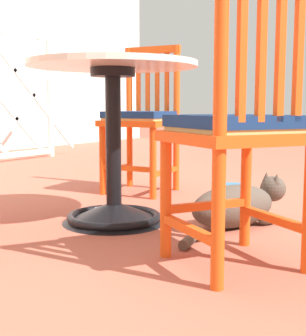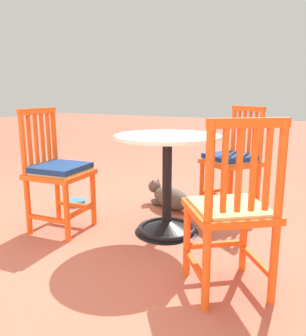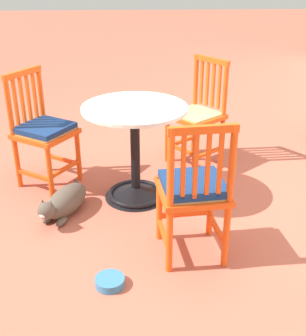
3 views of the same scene
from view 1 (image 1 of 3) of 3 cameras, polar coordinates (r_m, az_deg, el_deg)
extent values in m
plane|color=#AD5642|center=(2.36, -3.82, -5.69)|extent=(24.00, 24.00, 0.00)
cylinder|color=white|center=(5.26, -12.25, 8.48)|extent=(0.06, 0.06, 1.30)
cube|color=white|center=(5.09, -14.14, 8.47)|extent=(1.18, 0.02, 1.18)
cube|color=white|center=(5.09, -14.14, 8.47)|extent=(1.18, 0.02, 1.18)
cone|color=black|center=(2.22, -4.68, -5.21)|extent=(0.48, 0.48, 0.10)
torus|color=black|center=(2.22, -4.67, -5.84)|extent=(0.44, 0.44, 0.04)
cylinder|color=black|center=(2.17, -4.76, 3.13)|extent=(0.07, 0.07, 0.66)
cylinder|color=black|center=(2.17, -4.85, 11.39)|extent=(0.20, 0.20, 0.04)
cylinder|color=silver|center=(2.17, -4.86, 12.25)|extent=(0.76, 0.76, 0.02)
cylinder|color=#E04C14|center=(2.73, 0.00, 0.91)|extent=(0.04, 0.04, 0.45)
cylinder|color=#E04C14|center=(2.90, -6.06, 1.23)|extent=(0.04, 0.04, 0.45)
cylinder|color=#E04C14|center=(3.02, 2.83, 5.89)|extent=(0.04, 0.04, 0.91)
cylinder|color=#E04C14|center=(3.17, -2.85, 5.95)|extent=(0.04, 0.04, 0.91)
cube|color=#E04C14|center=(2.89, 1.47, -0.43)|extent=(0.34, 0.07, 0.03)
cube|color=#E04C14|center=(3.05, -4.35, -0.05)|extent=(0.34, 0.07, 0.03)
cube|color=#E04C14|center=(2.82, -3.11, -0.04)|extent=(0.07, 0.34, 0.03)
cube|color=#E04C14|center=(2.94, -1.53, 5.41)|extent=(0.44, 0.44, 0.04)
cube|color=tan|center=(2.94, -1.54, 5.84)|extent=(0.39, 0.39, 0.02)
cube|color=#E04C14|center=(3.06, 1.67, 10.13)|extent=(0.02, 0.03, 0.39)
cube|color=#E04C14|center=(3.08, 0.50, 10.11)|extent=(0.02, 0.03, 0.39)
cube|color=#E04C14|center=(3.11, -0.65, 10.08)|extent=(0.02, 0.03, 0.39)
cube|color=#E04C14|center=(3.14, -1.77, 10.05)|extent=(0.02, 0.03, 0.39)
cube|color=#E04C14|center=(3.12, -0.08, 13.95)|extent=(0.08, 0.38, 0.04)
cube|color=navy|center=(2.94, -1.54, 6.42)|extent=(0.40, 0.40, 0.04)
cylinder|color=#E04C14|center=(1.67, 1.54, -3.18)|extent=(0.04, 0.04, 0.45)
cylinder|color=#E04C14|center=(1.85, 11.05, -2.32)|extent=(0.04, 0.04, 0.45)
cylinder|color=#E04C14|center=(1.35, 7.98, 4.07)|extent=(0.04, 0.04, 0.91)
cube|color=#E04C14|center=(1.55, 4.34, -7.32)|extent=(0.21, 0.30, 0.03)
cube|color=#E04C14|center=(1.73, 14.28, -5.92)|extent=(0.21, 0.30, 0.03)
cube|color=#E04C14|center=(1.76, 6.51, -4.50)|extent=(0.30, 0.21, 0.03)
cube|color=#E04C14|center=(1.59, 9.83, 3.68)|extent=(0.55, 0.55, 0.04)
cube|color=tan|center=(1.59, 9.85, 4.47)|extent=(0.48, 0.48, 0.02)
cube|color=#E04C14|center=(1.40, 10.57, 13.37)|extent=(0.03, 0.03, 0.39)
cube|color=#E04C14|center=(1.44, 12.85, 13.14)|extent=(0.03, 0.03, 0.39)
cube|color=#E04C14|center=(1.48, 14.99, 12.91)|extent=(0.03, 0.03, 0.39)
cube|color=#E04C14|center=(1.52, 17.01, 12.67)|extent=(0.03, 0.03, 0.39)
cube|color=navy|center=(1.59, 9.87, 5.55)|extent=(0.50, 0.50, 0.04)
ellipsoid|color=#4C4238|center=(2.13, 9.59, -4.54)|extent=(0.48, 0.36, 0.19)
ellipsoid|color=silver|center=(2.21, 11.49, -4.47)|extent=(0.23, 0.21, 0.14)
sphere|color=#4C4238|center=(2.30, 14.18, -2.41)|extent=(0.12, 0.12, 0.12)
ellipsoid|color=silver|center=(2.33, 14.86, -2.60)|extent=(0.06, 0.07, 0.04)
cone|color=#4C4238|center=(2.30, 13.43, -1.01)|extent=(0.04, 0.04, 0.04)
cone|color=#4C4238|center=(2.26, 14.61, -1.21)|extent=(0.04, 0.04, 0.04)
ellipsoid|color=#4C4238|center=(2.30, 11.63, -5.44)|extent=(0.13, 0.10, 0.05)
ellipsoid|color=#4C4238|center=(2.23, 13.64, -5.92)|extent=(0.13, 0.10, 0.05)
cylinder|color=#4C4238|center=(1.88, 4.65, -8.37)|extent=(0.22, 0.08, 0.04)
cylinder|color=teal|center=(3.02, 9.61, -2.41)|extent=(0.17, 0.17, 0.05)
camera|label=2|loc=(3.56, -48.01, 12.73)|focal=36.65mm
camera|label=3|loc=(5.10, 17.86, 20.61)|focal=48.22mm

